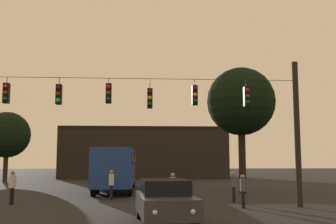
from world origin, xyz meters
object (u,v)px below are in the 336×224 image
object	(u,v)px
pedestrian_trailing	(111,183)
city_bus	(116,165)
pedestrian_crossing_center	(173,187)
car_near_right	(165,200)
pedestrian_crossing_left	(12,185)
pedestrian_crossing_right	(234,185)
car_far_left	(106,174)
tree_left_silhouette	(241,102)
pedestrian_near_bus	(243,189)
tree_behind_building	(7,135)

from	to	relation	value
pedestrian_trailing	city_bus	bearing A→B (deg)	91.28
pedestrian_trailing	pedestrian_crossing_center	bearing A→B (deg)	-45.65
city_bus	pedestrian_trailing	bearing A→B (deg)	-88.72
car_near_right	pedestrian_crossing_left	bearing A→B (deg)	138.05
pedestrian_trailing	pedestrian_crossing_right	bearing A→B (deg)	-14.71
car_far_left	pedestrian_crossing_center	bearing A→B (deg)	-76.83
car_far_left	tree_left_silhouette	bearing A→B (deg)	-54.07
city_bus	pedestrian_near_bus	size ratio (longest dim) A/B	7.12
pedestrian_crossing_right	pedestrian_trailing	distance (m)	6.78
pedestrian_crossing_left	tree_left_silhouette	size ratio (longest dim) A/B	0.19
pedestrian_crossing_center	tree_behind_building	size ratio (longest dim) A/B	0.22
car_far_left	pedestrian_crossing_left	bearing A→B (deg)	-97.68
pedestrian_crossing_center	tree_left_silhouette	xyz separation A→B (m)	(5.34, 7.63, 5.35)
pedestrian_crossing_right	pedestrian_near_bus	distance (m)	2.51
pedestrian_crossing_left	pedestrian_crossing_center	world-z (taller)	pedestrian_crossing_left
city_bus	car_far_left	bearing A→B (deg)	98.51
pedestrian_near_bus	tree_behind_building	size ratio (longest dim) A/B	0.21
pedestrian_near_bus	pedestrian_crossing_left	bearing A→B (deg)	169.07
car_far_left	pedestrian_crossing_left	xyz separation A→B (m)	(-2.82, -20.93, 0.16)
pedestrian_crossing_left	pedestrian_crossing_right	bearing A→B (deg)	1.68
city_bus	car_near_right	xyz separation A→B (m)	(2.68, -15.30, -1.07)
car_near_right	pedestrian_trailing	xyz separation A→B (m)	(-2.53, 8.64, 0.14)
car_far_left	pedestrian_crossing_right	world-z (taller)	pedestrian_crossing_right
tree_behind_building	pedestrian_crossing_left	bearing A→B (deg)	-70.95
pedestrian_near_bus	tree_left_silhouette	xyz separation A→B (m)	(2.12, 8.57, 5.38)
car_near_right	tree_behind_building	xyz separation A→B (m)	(-15.05, 28.95, 4.09)
city_bus	tree_behind_building	distance (m)	18.67
pedestrian_trailing	tree_behind_building	size ratio (longest dim) A/B	0.23
pedestrian_crossing_left	tree_behind_building	distance (m)	23.98
car_near_right	pedestrian_trailing	world-z (taller)	pedestrian_trailing
pedestrian_crossing_right	pedestrian_crossing_center	bearing A→B (deg)	-155.02
pedestrian_crossing_center	pedestrian_crossing_right	xyz separation A→B (m)	(3.35, 1.56, 0.01)
pedestrian_crossing_left	tree_left_silhouette	xyz separation A→B (m)	(13.36, 6.40, 5.30)
pedestrian_near_bus	pedestrian_trailing	bearing A→B (deg)	146.71
pedestrian_trailing	car_far_left	bearing A→B (deg)	95.98
pedestrian_near_bus	car_near_right	bearing A→B (deg)	-131.48
car_far_left	pedestrian_crossing_center	distance (m)	22.76
pedestrian_crossing_left	pedestrian_near_bus	bearing A→B (deg)	-10.93
car_far_left	pedestrian_crossing_left	distance (m)	21.12
pedestrian_near_bus	tree_behind_building	xyz separation A→B (m)	(-18.96, 24.53, 4.02)
pedestrian_crossing_center	pedestrian_trailing	bearing A→B (deg)	134.35
pedestrian_near_bus	pedestrian_crossing_right	bearing A→B (deg)	87.10
pedestrian_crossing_left	pedestrian_crossing_center	xyz separation A→B (m)	(8.01, -1.23, -0.05)
city_bus	pedestrian_near_bus	world-z (taller)	city_bus
pedestrian_trailing	tree_left_silhouette	xyz separation A→B (m)	(8.55, 4.34, 5.31)
car_near_right	pedestrian_near_bus	xyz separation A→B (m)	(3.91, 4.42, 0.07)
car_far_left	tree_left_silhouette	world-z (taller)	tree_left_silhouette
pedestrian_crossing_left	tree_behind_building	size ratio (longest dim) A/B	0.23
car_far_left	pedestrian_crossing_center	xyz separation A→B (m)	(5.19, -22.16, 0.10)
tree_left_silhouette	tree_behind_building	world-z (taller)	tree_left_silhouette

